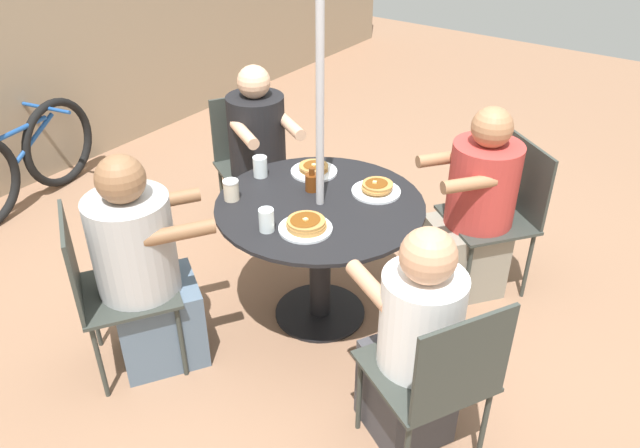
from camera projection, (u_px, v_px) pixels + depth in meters
name	position (u px, v px, depth m)	size (l,w,h in m)	color
ground_plane	(320.00, 313.00, 3.55)	(12.00, 12.00, 0.00)	#8C664C
back_fence	(9.00, 81.00, 4.49)	(10.00, 0.06, 1.61)	gray
patio_table	(320.00, 232.00, 3.26)	(1.07, 1.07, 0.72)	black
umbrella_pole	(320.00, 112.00, 2.91)	(0.04, 0.04, 2.43)	#ADADB2
patio_chair_north	(502.00, 208.00, 3.54)	(0.63, 0.63, 0.89)	#333833
diner_north	(474.00, 213.00, 3.50)	(0.60, 0.58, 1.14)	gray
patio_chair_east	(251.00, 156.00, 4.11)	(0.61, 0.61, 0.89)	#333833
diner_east	(260.00, 164.00, 3.97)	(0.55, 0.60, 1.17)	beige
patio_chair_south	(107.00, 284.00, 2.94)	(0.62, 0.62, 0.89)	#333833
diner_south	(145.00, 275.00, 2.99)	(0.63, 0.59, 1.16)	slate
patio_chair_west	(439.00, 374.00, 2.45)	(0.61, 0.61, 0.89)	#333833
diner_west	(414.00, 348.00, 2.59)	(0.51, 0.56, 1.10)	#3D3D42
pancake_plate_a	(377.00, 189.00, 3.25)	(0.26, 0.26, 0.07)	white
pancake_plate_b	(314.00, 169.00, 3.44)	(0.26, 0.26, 0.06)	white
pancake_plate_c	(306.00, 225.00, 2.94)	(0.26, 0.26, 0.07)	white
syrup_bottle	(312.00, 182.00, 3.26)	(0.09, 0.07, 0.13)	#602D0F
coffee_cup	(231.00, 190.00, 3.17)	(0.08, 0.08, 0.11)	beige
drinking_glass_a	(260.00, 167.00, 3.39)	(0.08, 0.08, 0.11)	silver
drinking_glass_b	(266.00, 220.00, 2.92)	(0.07, 0.07, 0.11)	silver
bicycle	(21.00, 162.00, 4.41)	(1.40, 0.46, 0.70)	black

